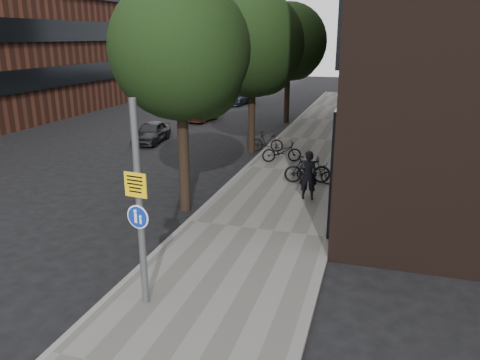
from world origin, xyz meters
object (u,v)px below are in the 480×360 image
at_px(signpost, 140,206).
at_px(parked_car_near, 151,132).
at_px(parked_bike_facade_near, 315,172).
at_px(pedestrian, 308,175).

height_order(signpost, parked_car_near, signpost).
distance_m(parked_bike_facade_near, parked_car_near, 11.09).
bearing_deg(pedestrian, signpost, 68.25).
distance_m(signpost, parked_car_near, 16.84).
distance_m(signpost, pedestrian, 8.22).
xyz_separation_m(pedestrian, parked_car_near, (-9.81, 7.23, -0.42)).
relative_size(signpost, parked_car_near, 1.30).
bearing_deg(pedestrian, parked_car_near, -41.38).
height_order(signpost, parked_bike_facade_near, signpost).
bearing_deg(parked_car_near, signpost, -70.09).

